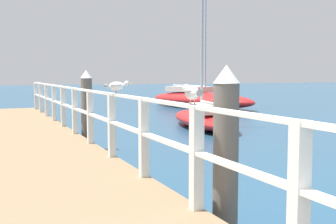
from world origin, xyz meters
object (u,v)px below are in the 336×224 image
dock_piling_near (226,156)px  seagull_foreground (192,92)px  seagull_background (117,86)px  dock_piling_far (87,110)px  boat_1 (204,118)px  boat_2 (199,99)px

dock_piling_near → seagull_foreground: bearing=168.4°
dock_piling_near → seagull_background: bearing=97.5°
dock_piling_near → dock_piling_far: size_ratio=1.00×
dock_piling_near → boat_1: (4.84, 9.58, -0.65)m
dock_piling_near → dock_piling_far: same height
seagull_foreground → seagull_background: 2.78m
dock_piling_far → boat_1: size_ratio=0.33×
boat_1 → seagull_background: bearing=-117.2°
dock_piling_far → seagull_foreground: dock_piling_far is taller
dock_piling_far → boat_2: 14.33m
seagull_background → boat_2: bearing=-173.0°
seagull_foreground → seagull_background: bearing=95.2°
seagull_background → boat_2: 17.81m
dock_piling_far → seagull_foreground: bearing=-93.2°
seagull_foreground → dock_piling_near: bearing=-6.3°
dock_piling_far → boat_2: (8.98, 11.15, -0.50)m
seagull_foreground → boat_1: 10.93m
dock_piling_near → dock_piling_far: 6.80m
boat_1 → boat_2: 9.35m
dock_piling_far → seagull_foreground: 6.77m
boat_1 → seagull_foreground: bearing=-108.3°
dock_piling_near → boat_2: bearing=63.4°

